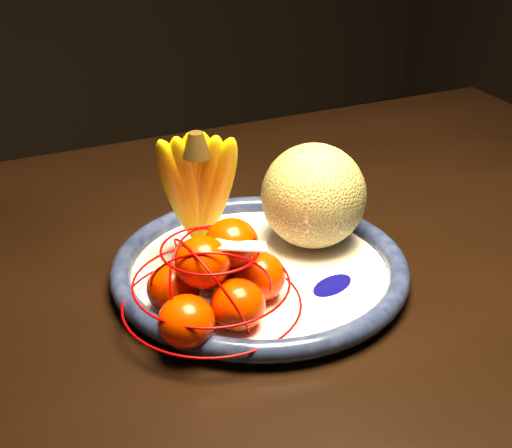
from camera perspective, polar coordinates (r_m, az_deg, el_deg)
name	(u,v)px	position (r m, az deg, el deg)	size (l,w,h in m)	color
dining_table	(192,341)	(0.97, -4.68, -8.51)	(1.58, 0.99, 0.77)	black
fruit_bowl	(260,270)	(0.92, 0.28, -3.36)	(0.35, 0.35, 0.03)	white
cantaloupe	(314,196)	(0.95, 4.21, 2.06)	(0.13, 0.13, 0.13)	olive
banana_bunch	(198,185)	(0.91, -4.25, 2.81)	(0.11, 0.12, 0.19)	#F0D702
mandarin_bag	(215,281)	(0.83, -3.01, -4.19)	(0.23, 0.23, 0.12)	#FF2600
price_tag	(232,245)	(0.80, -1.78, -1.55)	(0.07, 0.03, 0.00)	white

